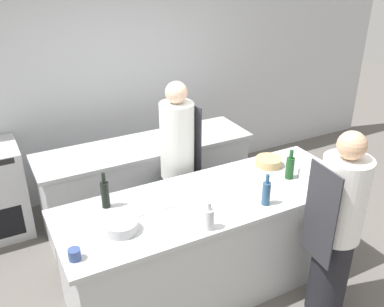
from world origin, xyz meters
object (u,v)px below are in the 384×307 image
at_px(chef_at_stove, 178,167).
at_px(bottle_vinegar, 290,167).
at_px(bowl_mixing_large, 310,174).
at_px(bowl_ceramic_blue, 121,226).
at_px(bottle_olive_oil, 209,218).
at_px(chef_at_prep_near, 336,229).
at_px(bottle_wine, 266,193).
at_px(bowl_prep_small, 269,162).
at_px(cup, 75,254).
at_px(bottle_cooking_oil, 105,194).

xyz_separation_m(chef_at_stove, bottle_vinegar, (0.75, -0.74, 0.16)).
xyz_separation_m(bottle_vinegar, bowl_mixing_large, (0.17, -0.08, -0.07)).
distance_m(chef_at_stove, bowl_ceramic_blue, 1.17).
bearing_deg(bottle_olive_oil, chef_at_stove, 75.81).
distance_m(chef_at_prep_near, bottle_wine, 0.61).
xyz_separation_m(bottle_olive_oil, bottle_wine, (0.57, 0.07, 0.02)).
distance_m(chef_at_prep_near, chef_at_stove, 1.57).
distance_m(bottle_wine, bowl_ceramic_blue, 1.17).
height_order(bowl_prep_small, cup, cup).
xyz_separation_m(bowl_mixing_large, bowl_prep_small, (-0.18, 0.36, 0.00)).
relative_size(bowl_prep_small, cup, 2.94).
relative_size(bottle_vinegar, bowl_mixing_large, 1.33).
relative_size(chef_at_prep_near, cup, 19.68).
relative_size(chef_at_stove, bottle_vinegar, 6.33).
bearing_deg(chef_at_prep_near, bottle_wine, 47.42).
xyz_separation_m(bottle_vinegar, cup, (-1.98, -0.21, -0.07)).
bearing_deg(bottle_olive_oil, bowl_mixing_large, 11.49).
height_order(bottle_cooking_oil, bowl_ceramic_blue, bottle_cooking_oil).
distance_m(chef_at_stove, bottle_cooking_oil, 0.96).
bearing_deg(chef_at_prep_near, cup, 81.31).
relative_size(bottle_vinegar, bowl_ceramic_blue, 1.11).
bearing_deg(chef_at_prep_near, chef_at_stove, 30.80).
height_order(chef_at_stove, bowl_prep_small, chef_at_stove).
distance_m(bottle_olive_oil, bowl_mixing_large, 1.21).
xyz_separation_m(bottle_cooking_oil, bowl_ceramic_blue, (-0.00, -0.37, -0.08)).
bearing_deg(bowl_ceramic_blue, bottle_vinegar, 1.91).
xyz_separation_m(bottle_cooking_oil, cup, (-0.38, -0.52, -0.08)).
bearing_deg(bowl_ceramic_blue, chef_at_prep_near, -21.90).
xyz_separation_m(chef_at_stove, bottle_olive_oil, (-0.27, -1.06, 0.14)).
bearing_deg(bowl_mixing_large, bottle_olive_oil, -168.51).
distance_m(bottle_cooking_oil, bowl_ceramic_blue, 0.37).
relative_size(chef_at_prep_near, bottle_olive_oil, 7.34).
relative_size(chef_at_stove, bowl_mixing_large, 8.43).
distance_m(chef_at_stove, bowl_mixing_large, 1.24).
bearing_deg(bowl_prep_small, bottle_wine, -129.09).
height_order(bottle_olive_oil, bowl_mixing_large, bottle_olive_oil).
bearing_deg(bowl_prep_small, bottle_cooking_oil, 178.84).
bearing_deg(cup, bottle_olive_oil, -6.89).
distance_m(bottle_vinegar, bowl_mixing_large, 0.20).
height_order(chef_at_stove, bottle_cooking_oil, chef_at_stove).
bearing_deg(bowl_prep_small, chef_at_prep_near, -92.98).
distance_m(bottle_wine, bowl_prep_small, 0.69).
distance_m(chef_at_prep_near, bottle_vinegar, 0.71).
height_order(bowl_mixing_large, bowl_prep_small, bowl_prep_small).
relative_size(bottle_cooking_oil, bowl_mixing_large, 1.48).
xyz_separation_m(chef_at_prep_near, bowl_mixing_large, (0.23, 0.59, 0.15)).
distance_m(chef_at_prep_near, bowl_prep_small, 0.96).
relative_size(chef_at_prep_near, bowl_ceramic_blue, 6.68).
bearing_deg(bottle_wine, bottle_vinegar, 29.35).
xyz_separation_m(bowl_ceramic_blue, cup, (-0.38, -0.15, -0.00)).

